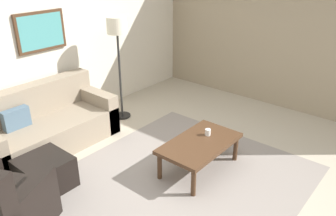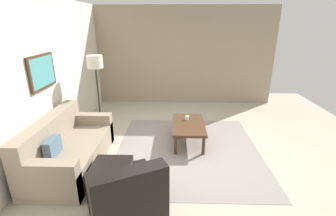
{
  "view_description": "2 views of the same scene",
  "coord_description": "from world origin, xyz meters",
  "px_view_note": "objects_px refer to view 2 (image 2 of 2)",
  "views": [
    {
      "loc": [
        -2.8,
        -2.09,
        2.6
      ],
      "look_at": [
        0.35,
        0.53,
        0.72
      ],
      "focal_mm": 36.07,
      "sensor_mm": 36.0,
      "label": 1
    },
    {
      "loc": [
        -4.14,
        0.27,
        2.36
      ],
      "look_at": [
        0.16,
        0.39,
        0.81
      ],
      "focal_mm": 25.68,
      "sensor_mm": 36.0,
      "label": 2
    }
  ],
  "objects_px": {
    "couch_main": "(67,150)",
    "coffee_table": "(188,126)",
    "lamp_standing": "(96,70)",
    "cup": "(187,118)",
    "ottoman": "(112,176)",
    "armchair_leather": "(127,208)",
    "framed_artwork": "(42,72)"
  },
  "relations": [
    {
      "from": "coffee_table",
      "to": "lamp_standing",
      "type": "xyz_separation_m",
      "value": [
        0.44,
        1.93,
        1.05
      ]
    },
    {
      "from": "couch_main",
      "to": "cup",
      "type": "height_order",
      "value": "couch_main"
    },
    {
      "from": "cup",
      "to": "lamp_standing",
      "type": "bearing_deg",
      "value": 83.1
    },
    {
      "from": "framed_artwork",
      "to": "cup",
      "type": "bearing_deg",
      "value": -74.13
    },
    {
      "from": "armchair_leather",
      "to": "couch_main",
      "type": "bearing_deg",
      "value": 44.42
    },
    {
      "from": "cup",
      "to": "framed_artwork",
      "type": "height_order",
      "value": "framed_artwork"
    },
    {
      "from": "armchair_leather",
      "to": "ottoman",
      "type": "distance_m",
      "value": 0.83
    },
    {
      "from": "coffee_table",
      "to": "lamp_standing",
      "type": "distance_m",
      "value": 2.24
    },
    {
      "from": "cup",
      "to": "framed_artwork",
      "type": "relative_size",
      "value": 0.11
    },
    {
      "from": "coffee_table",
      "to": "cup",
      "type": "distance_m",
      "value": 0.23
    },
    {
      "from": "framed_artwork",
      "to": "couch_main",
      "type": "bearing_deg",
      "value": -135.55
    },
    {
      "from": "coffee_table",
      "to": "lamp_standing",
      "type": "relative_size",
      "value": 0.64
    },
    {
      "from": "cup",
      "to": "coffee_table",
      "type": "bearing_deg",
      "value": -174.31
    },
    {
      "from": "cup",
      "to": "framed_artwork",
      "type": "xyz_separation_m",
      "value": [
        -0.71,
        2.51,
        1.1
      ]
    },
    {
      "from": "armchair_leather",
      "to": "framed_artwork",
      "type": "distance_m",
      "value": 2.73
    },
    {
      "from": "framed_artwork",
      "to": "lamp_standing",
      "type": "bearing_deg",
      "value": -32.44
    },
    {
      "from": "couch_main",
      "to": "cup",
      "type": "xyz_separation_m",
      "value": [
        1.14,
        -2.09,
        0.16
      ]
    },
    {
      "from": "ottoman",
      "to": "lamp_standing",
      "type": "bearing_deg",
      "value": 20.65
    },
    {
      "from": "couch_main",
      "to": "ottoman",
      "type": "bearing_deg",
      "value": -121.83
    },
    {
      "from": "coffee_table",
      "to": "cup",
      "type": "relative_size",
      "value": 12.71
    },
    {
      "from": "lamp_standing",
      "to": "framed_artwork",
      "type": "bearing_deg",
      "value": 147.56
    },
    {
      "from": "couch_main",
      "to": "ottoman",
      "type": "height_order",
      "value": "couch_main"
    },
    {
      "from": "couch_main",
      "to": "framed_artwork",
      "type": "distance_m",
      "value": 1.39
    },
    {
      "from": "ottoman",
      "to": "cup",
      "type": "height_order",
      "value": "cup"
    },
    {
      "from": "coffee_table",
      "to": "framed_artwork",
      "type": "height_order",
      "value": "framed_artwork"
    },
    {
      "from": "coffee_table",
      "to": "armchair_leather",
      "type": "bearing_deg",
      "value": 159.61
    },
    {
      "from": "lamp_standing",
      "to": "framed_artwork",
      "type": "height_order",
      "value": "framed_artwork"
    },
    {
      "from": "couch_main",
      "to": "framed_artwork",
      "type": "xyz_separation_m",
      "value": [
        0.43,
        0.42,
        1.26
      ]
    },
    {
      "from": "armchair_leather",
      "to": "lamp_standing",
      "type": "xyz_separation_m",
      "value": [
        2.68,
        1.1,
        1.1
      ]
    },
    {
      "from": "lamp_standing",
      "to": "coffee_table",
      "type": "bearing_deg",
      "value": -102.83
    },
    {
      "from": "couch_main",
      "to": "coffee_table",
      "type": "bearing_deg",
      "value": -66.2
    },
    {
      "from": "armchair_leather",
      "to": "framed_artwork",
      "type": "height_order",
      "value": "framed_artwork"
    }
  ]
}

